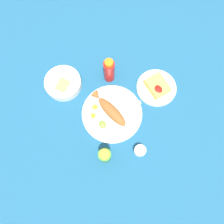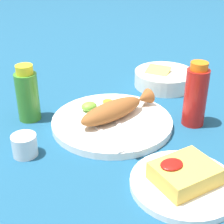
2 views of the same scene
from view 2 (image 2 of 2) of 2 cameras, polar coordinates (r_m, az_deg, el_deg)
The scene contains 14 objects.
ground_plane at distance 0.86m, azimuth -0.00°, elevation -2.23°, with size 4.00×4.00×0.00m, color navy.
main_plate at distance 0.86m, azimuth -0.00°, elevation -1.71°, with size 0.30×0.30×0.02m, color white.
fried_fish at distance 0.85m, azimuth 0.71°, elevation 0.48°, with size 0.23×0.09×0.05m.
fork_near at distance 0.79m, azimuth 2.06°, elevation -3.58°, with size 0.05×0.18×0.00m.
fork_far at distance 0.79m, azimuth -1.21°, elevation -3.79°, with size 0.02×0.19×0.00m.
carrot_slice_near at distance 0.93m, azimuth 2.05°, elevation 1.48°, with size 0.03×0.03×0.00m, color orange.
carrot_slice_mid at distance 0.94m, azimuth -0.71°, elevation 1.73°, with size 0.03×0.03×0.00m, color orange.
lime_wedge_main at distance 0.89m, azimuth -3.84°, elevation 0.95°, with size 0.04×0.04×0.02m, color #6BB233.
hot_sauce_bottle_red at distance 0.86m, azimuth 13.73°, elevation 2.67°, with size 0.06×0.06×0.16m.
hot_sauce_bottle_green at distance 0.89m, azimuth -13.88°, elevation 2.85°, with size 0.06×0.06×0.15m.
salt_cup at distance 0.77m, azimuth -14.31°, elevation -5.58°, with size 0.05×0.05×0.05m.
side_plate_fries at distance 0.68m, azimuth 11.82°, elevation -11.63°, with size 0.21×0.21×0.01m, color white.
fries_pile at distance 0.66m, azimuth 11.96°, elevation -9.92°, with size 0.11×0.09×0.04m.
guacamole_bowl at distance 1.09m, azimuth 8.69°, elevation 5.67°, with size 0.18×0.18×0.06m.
Camera 2 is at (0.38, 0.64, 0.44)m, focal length 55.00 mm.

